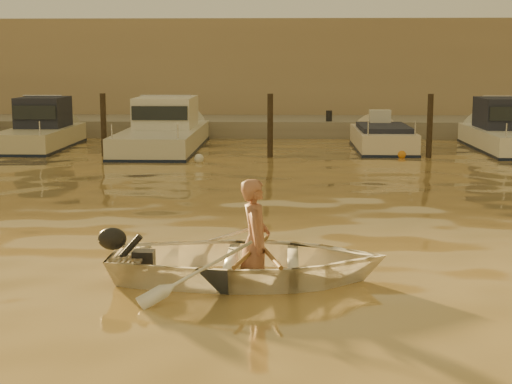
{
  "coord_description": "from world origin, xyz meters",
  "views": [
    {
      "loc": [
        0.25,
        -10.89,
        3.09
      ],
      "look_at": [
        -0.25,
        2.78,
        0.75
      ],
      "focal_mm": 55.0,
      "sensor_mm": 36.0,
      "label": 1
    }
  ],
  "objects_px": {
    "dinghy": "(248,261)",
    "person": "(255,241)",
    "moored_boat_1": "(40,130)",
    "waterfront_building": "(280,73)",
    "moored_boat_3": "(382,143)",
    "moored_boat_2": "(163,131)",
    "moored_boat_4": "(508,132)"
  },
  "relations": [
    {
      "from": "dinghy",
      "to": "waterfront_building",
      "type": "height_order",
      "value": "waterfront_building"
    },
    {
      "from": "dinghy",
      "to": "person",
      "type": "height_order",
      "value": "person"
    },
    {
      "from": "dinghy",
      "to": "moored_boat_4",
      "type": "distance_m",
      "value": 18.14
    },
    {
      "from": "dinghy",
      "to": "moored_boat_2",
      "type": "bearing_deg",
      "value": 13.05
    },
    {
      "from": "dinghy",
      "to": "moored_boat_2",
      "type": "xyz_separation_m",
      "value": [
        -3.69,
        16.22,
        0.34
      ]
    },
    {
      "from": "moored_boat_1",
      "to": "waterfront_building",
      "type": "relative_size",
      "value": 0.13
    },
    {
      "from": "person",
      "to": "waterfront_building",
      "type": "height_order",
      "value": "waterfront_building"
    },
    {
      "from": "moored_boat_1",
      "to": "moored_boat_3",
      "type": "height_order",
      "value": "moored_boat_1"
    },
    {
      "from": "dinghy",
      "to": "moored_boat_3",
      "type": "distance_m",
      "value": 16.67
    },
    {
      "from": "moored_boat_1",
      "to": "moored_boat_4",
      "type": "height_order",
      "value": "same"
    },
    {
      "from": "person",
      "to": "moored_boat_4",
      "type": "bearing_deg",
      "value": -26.1
    },
    {
      "from": "moored_boat_2",
      "to": "moored_boat_4",
      "type": "distance_m",
      "value": 11.81
    },
    {
      "from": "moored_boat_1",
      "to": "waterfront_building",
      "type": "distance_m",
      "value": 13.87
    },
    {
      "from": "moored_boat_2",
      "to": "waterfront_building",
      "type": "bearing_deg",
      "value": 70.28
    },
    {
      "from": "moored_boat_2",
      "to": "waterfront_building",
      "type": "height_order",
      "value": "waterfront_building"
    },
    {
      "from": "moored_boat_2",
      "to": "moored_boat_4",
      "type": "bearing_deg",
      "value": 0.0
    },
    {
      "from": "person",
      "to": "moored_boat_1",
      "type": "bearing_deg",
      "value": 26.79
    },
    {
      "from": "moored_boat_1",
      "to": "moored_boat_3",
      "type": "xyz_separation_m",
      "value": [
        11.87,
        0.0,
        -0.4
      ]
    },
    {
      "from": "person",
      "to": "moored_boat_1",
      "type": "relative_size",
      "value": 0.3
    },
    {
      "from": "person",
      "to": "moored_boat_4",
      "type": "xyz_separation_m",
      "value": [
        8.02,
        16.22,
        0.05
      ]
    },
    {
      "from": "waterfront_building",
      "to": "moored_boat_2",
      "type": "bearing_deg",
      "value": -109.72
    },
    {
      "from": "moored_boat_3",
      "to": "moored_boat_4",
      "type": "xyz_separation_m",
      "value": [
        4.26,
        0.0,
        0.4
      ]
    },
    {
      "from": "moored_boat_1",
      "to": "moored_boat_2",
      "type": "distance_m",
      "value": 4.32
    },
    {
      "from": "dinghy",
      "to": "person",
      "type": "xyz_separation_m",
      "value": [
        0.1,
        -0.0,
        0.29
      ]
    },
    {
      "from": "moored_boat_3",
      "to": "moored_boat_1",
      "type": "bearing_deg",
      "value": 180.0
    },
    {
      "from": "waterfront_building",
      "to": "person",
      "type": "bearing_deg",
      "value": -90.31
    },
    {
      "from": "person",
      "to": "moored_boat_1",
      "type": "xyz_separation_m",
      "value": [
        -8.11,
        16.22,
        0.05
      ]
    },
    {
      "from": "moored_boat_2",
      "to": "moored_boat_4",
      "type": "relative_size",
      "value": 1.25
    },
    {
      "from": "moored_boat_2",
      "to": "waterfront_building",
      "type": "relative_size",
      "value": 0.18
    },
    {
      "from": "moored_boat_1",
      "to": "moored_boat_3",
      "type": "bearing_deg",
      "value": 0.0
    },
    {
      "from": "moored_boat_1",
      "to": "moored_boat_2",
      "type": "height_order",
      "value": "same"
    },
    {
      "from": "moored_boat_1",
      "to": "moored_boat_3",
      "type": "relative_size",
      "value": 1.1
    }
  ]
}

